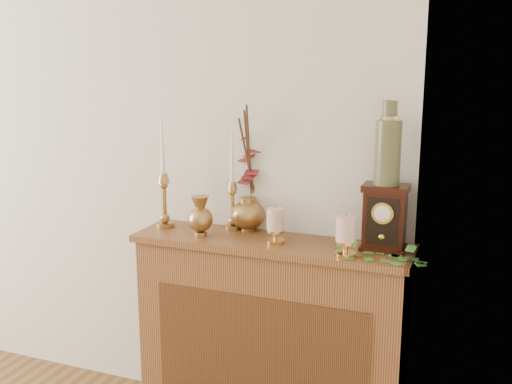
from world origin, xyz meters
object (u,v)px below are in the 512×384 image
at_px(ginger_jar, 250,173).
at_px(ceramic_vase, 388,148).
at_px(mantel_clock, 385,218).
at_px(candlestick_left, 164,191).
at_px(bud_vase, 200,216).
at_px(candlestick_center, 232,198).

distance_m(ginger_jar, ceramic_vase, 0.67).
bearing_deg(ginger_jar, mantel_clock, -9.79).
relative_size(ginger_jar, ceramic_vase, 1.72).
xyz_separation_m(candlestick_left, mantel_clock, (1.03, 0.02, -0.04)).
relative_size(bud_vase, ginger_jar, 0.31).
distance_m(candlestick_center, ginger_jar, 0.14).
relative_size(candlestick_left, bud_vase, 2.89).
bearing_deg(candlestick_left, bud_vase, -17.65).
height_order(candlestick_center, bud_vase, candlestick_center).
xyz_separation_m(bud_vase, mantel_clock, (0.80, 0.09, 0.05)).
bearing_deg(ceramic_vase, bud_vase, -173.13).
height_order(bud_vase, ceramic_vase, ceramic_vase).
height_order(bud_vase, mantel_clock, mantel_clock).
height_order(candlestick_left, mantel_clock, candlestick_left).
relative_size(ginger_jar, mantel_clock, 2.11).
xyz_separation_m(candlestick_left, ginger_jar, (0.38, 0.13, 0.09)).
distance_m(candlestick_center, mantel_clock, 0.72).
xyz_separation_m(candlestick_left, bud_vase, (0.22, -0.07, -0.08)).
bearing_deg(mantel_clock, candlestick_center, 175.09).
distance_m(candlestick_left, bud_vase, 0.25).
relative_size(candlestick_left, ginger_jar, 0.90).
relative_size(candlestick_left, candlestick_center, 1.15).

